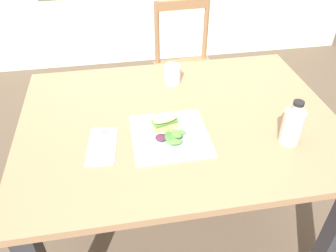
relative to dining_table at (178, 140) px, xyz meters
name	(u,v)px	position (x,y,z in m)	size (l,w,h in m)	color
ground_plane	(200,240)	(0.11, -0.10, -0.62)	(8.26, 8.26, 0.00)	brown
dining_table	(178,140)	(0.00, 0.00, 0.00)	(1.28, 0.94, 0.74)	#997551
chair_wooden_far	(186,69)	(0.24, 0.92, -0.17)	(0.42, 0.42, 0.87)	#8E6642
plate_lunch	(170,136)	(-0.06, -0.11, 0.12)	(0.29, 0.29, 0.01)	silver
sandwich_half_front	(165,122)	(-0.07, -0.07, 0.16)	(0.11, 0.07, 0.06)	#DBB270
salad_mixed_greens	(173,135)	(-0.05, -0.14, 0.15)	(0.12, 0.10, 0.04)	#518438
napkin_folded	(102,146)	(-0.31, -0.12, 0.12)	(0.10, 0.21, 0.00)	silver
fork_on_napkin	(103,142)	(-0.31, -0.11, 0.12)	(0.05, 0.19, 0.00)	silver
bottle_cold_brew	(292,128)	(0.37, -0.21, 0.18)	(0.08, 0.08, 0.18)	#472819
cup_extra_side	(172,74)	(0.02, 0.28, 0.16)	(0.08, 0.08, 0.09)	white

